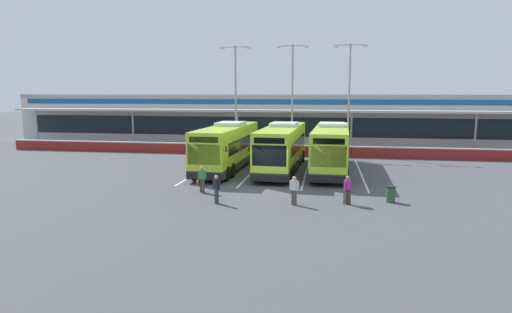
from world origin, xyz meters
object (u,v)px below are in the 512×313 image
at_px(coach_bus_left_centre, 282,148).
at_px(lamp_post_east, 349,92).
at_px(litter_bin, 390,194).
at_px(lamp_post_west, 236,92).
at_px(pedestrian_with_handbag, 202,179).
at_px(pedestrian_near_bin, 347,189).
at_px(pedestrian_in_dark_coat, 216,188).
at_px(lamp_post_centre, 292,92).
at_px(coach_bus_leftmost, 228,147).
at_px(coach_bus_centre, 331,149).
at_px(pedestrian_child, 294,189).

bearing_deg(coach_bus_left_centre, lamp_post_east, 61.76).
bearing_deg(litter_bin, lamp_post_west, 124.02).
relative_size(pedestrian_with_handbag, pedestrian_near_bin, 1.00).
bearing_deg(lamp_post_west, lamp_post_east, 0.02).
bearing_deg(pedestrian_in_dark_coat, litter_bin, 11.17).
distance_m(lamp_post_west, lamp_post_centre, 5.92).
bearing_deg(coach_bus_left_centre, pedestrian_with_handbag, -116.22).
relative_size(coach_bus_left_centre, lamp_post_centre, 1.11).
distance_m(coach_bus_left_centre, lamp_post_west, 12.85).
bearing_deg(litter_bin, pedestrian_with_handbag, 176.87).
bearing_deg(lamp_post_centre, litter_bin, -69.56).
relative_size(pedestrian_in_dark_coat, lamp_post_west, 0.15).
bearing_deg(lamp_post_centre, pedestrian_near_bin, -76.76).
bearing_deg(pedestrian_with_handbag, lamp_post_centre, 77.75).
bearing_deg(coach_bus_leftmost, coach_bus_centre, 2.69).
height_order(coach_bus_leftmost, lamp_post_west, lamp_post_west).
height_order(coach_bus_centre, litter_bin, coach_bus_centre).
height_order(pedestrian_child, lamp_post_centre, lamp_post_centre).
bearing_deg(pedestrian_with_handbag, pedestrian_child, -19.69).
bearing_deg(pedestrian_near_bin, lamp_post_west, 117.71).
xyz_separation_m(lamp_post_west, litter_bin, (13.13, -19.46, -5.82)).
distance_m(pedestrian_in_dark_coat, lamp_post_west, 22.31).
xyz_separation_m(pedestrian_in_dark_coat, pedestrian_child, (4.31, 0.41, 0.00)).
relative_size(coach_bus_centre, pedestrian_in_dark_coat, 7.55).
distance_m(pedestrian_near_bin, lamp_post_centre, 21.48).
bearing_deg(lamp_post_west, lamp_post_centre, -1.03).
relative_size(pedestrian_with_handbag, pedestrian_in_dark_coat, 1.00).
height_order(coach_bus_left_centre, litter_bin, coach_bus_left_centre).
relative_size(coach_bus_centre, pedestrian_with_handbag, 7.55).
relative_size(coach_bus_leftmost, coach_bus_centre, 1.00).
height_order(pedestrian_with_handbag, litter_bin, pedestrian_with_handbag).
bearing_deg(litter_bin, pedestrian_near_bin, -160.23).
bearing_deg(pedestrian_with_handbag, lamp_post_east, 62.65).
relative_size(coach_bus_left_centre, lamp_post_east, 1.11).
distance_m(pedestrian_with_handbag, pedestrian_near_bin, 8.95).
distance_m(pedestrian_near_bin, lamp_post_west, 23.60).
xyz_separation_m(pedestrian_child, lamp_post_east, (3.83, 20.96, 5.42)).
xyz_separation_m(coach_bus_leftmost, litter_bin, (11.55, -8.88, -1.32)).
bearing_deg(lamp_post_east, pedestrian_with_handbag, -117.35).
relative_size(pedestrian_in_dark_coat, lamp_post_east, 0.15).
xyz_separation_m(pedestrian_in_dark_coat, litter_bin, (9.67, 1.91, -0.41)).
bearing_deg(coach_bus_leftmost, lamp_post_east, 46.55).
height_order(coach_bus_centre, pedestrian_with_handbag, coach_bus_centre).
xyz_separation_m(lamp_post_east, litter_bin, (1.53, -19.46, -5.82)).
height_order(pedestrian_with_handbag, lamp_post_east, lamp_post_east).
xyz_separation_m(coach_bus_leftmost, coach_bus_centre, (8.27, 0.39, 0.00)).
bearing_deg(lamp_post_east, pedestrian_child, -100.35).
distance_m(pedestrian_in_dark_coat, lamp_post_east, 23.50).
xyz_separation_m(pedestrian_with_handbag, litter_bin, (11.28, -0.62, -0.39)).
height_order(coach_bus_left_centre, lamp_post_west, lamp_post_west).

